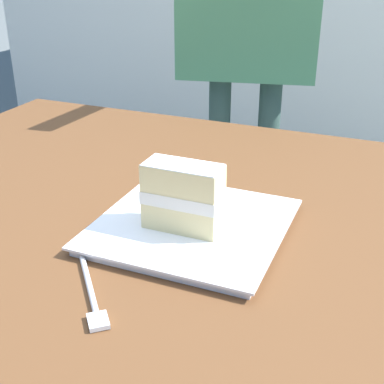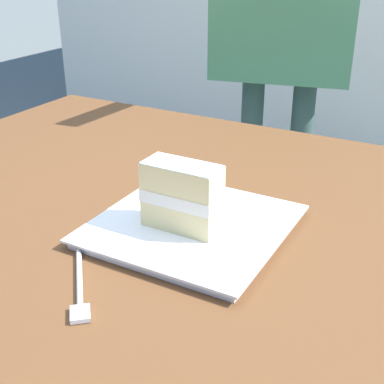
{
  "view_description": "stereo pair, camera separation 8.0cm",
  "coord_description": "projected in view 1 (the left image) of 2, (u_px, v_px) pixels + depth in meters",
  "views": [
    {
      "loc": [
        -0.38,
        0.7,
        1.16
      ],
      "look_at": [
        -0.11,
        0.03,
        0.82
      ],
      "focal_mm": 49.59,
      "sensor_mm": 36.0,
      "label": 1
    },
    {
      "loc": [
        -0.46,
        0.66,
        1.16
      ],
      "look_at": [
        -0.11,
        0.03,
        0.82
      ],
      "focal_mm": 49.59,
      "sensor_mm": 36.0,
      "label": 2
    }
  ],
  "objects": [
    {
      "name": "dessert_fork",
      "position": [
        91.0,
        293.0,
        0.67
      ],
      "size": [
        0.12,
        0.14,
        0.01
      ],
      "color": "silver",
      "rests_on": "patio_table"
    },
    {
      "name": "patio_table",
      "position": [
        143.0,
        262.0,
        0.94
      ],
      "size": [
        1.19,
        1.0,
        0.75
      ],
      "color": "brown",
      "rests_on": "ground"
    },
    {
      "name": "cake_slice",
      "position": [
        183.0,
        196.0,
        0.78
      ],
      "size": [
        0.12,
        0.06,
        0.1
      ],
      "color": "#EAD18C",
      "rests_on": "dessert_plate"
    },
    {
      "name": "dessert_plate",
      "position": [
        192.0,
        226.0,
        0.82
      ],
      "size": [
        0.28,
        0.28,
        0.02
      ],
      "color": "white",
      "rests_on": "patio_table"
    }
  ]
}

